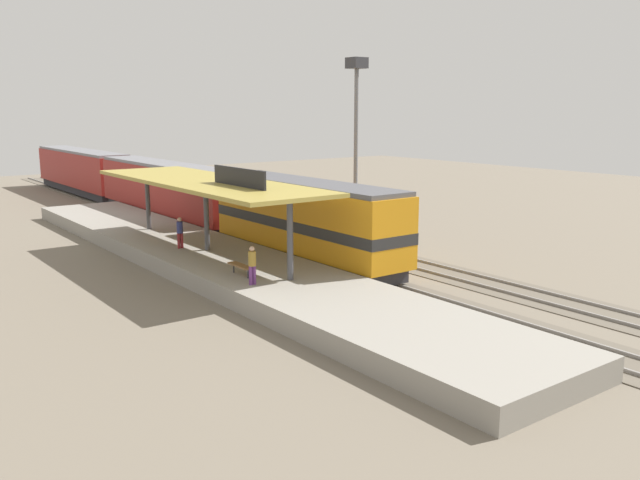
{
  "coord_description": "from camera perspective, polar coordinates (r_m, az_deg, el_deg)",
  "views": [
    {
      "loc": [
        -20.85,
        -32.02,
        8.42
      ],
      "look_at": [
        -1.38,
        -5.9,
        2.0
      ],
      "focal_mm": 37.43,
      "sensor_mm": 36.0,
      "label": 1
    }
  ],
  "objects": [
    {
      "name": "person_waiting",
      "position": [
        37.23,
        -11.89,
        0.75
      ],
      "size": [
        0.34,
        0.34,
        1.71
      ],
      "color": "maroon",
      "rests_on": "platform"
    },
    {
      "name": "station_canopy",
      "position": [
        36.03,
        -9.71,
        4.8
      ],
      "size": [
        5.2,
        18.0,
        4.7
      ],
      "color": "#47474C",
      "rests_on": "platform"
    },
    {
      "name": "person_walking",
      "position": [
        29.01,
        -5.82,
        -1.99
      ],
      "size": [
        0.34,
        0.34,
        1.71
      ],
      "color": "#663375",
      "rests_on": "platform"
    },
    {
      "name": "locomotive",
      "position": [
        36.47,
        -1.27,
        1.66
      ],
      "size": [
        2.93,
        14.43,
        4.44
      ],
      "color": "#28282D",
      "rests_on": "track_near"
    },
    {
      "name": "track_near",
      "position": [
        39.12,
        -3.55,
        -1.25
      ],
      "size": [
        3.2,
        110.0,
        0.16
      ],
      "color": "#5F5649",
      "rests_on": "ground"
    },
    {
      "name": "light_mast",
      "position": [
        44.78,
        3.12,
        11.11
      ],
      "size": [
        1.1,
        1.1,
        11.7
      ],
      "color": "slate",
      "rests_on": "ground"
    },
    {
      "name": "ground_plane",
      "position": [
        40.22,
        -1.17,
        -0.94
      ],
      "size": [
        120.0,
        120.0,
        0.0
      ],
      "primitive_type": "plane",
      "color": "#706656"
    },
    {
      "name": "platform",
      "position": [
        36.78,
        -9.57,
        -1.52
      ],
      "size": [
        6.0,
        44.0,
        0.9
      ],
      "primitive_type": "cube",
      "color": "gray",
      "rests_on": "ground"
    },
    {
      "name": "passenger_carriage_front",
      "position": [
        52.06,
        -12.87,
        4.13
      ],
      "size": [
        2.9,
        20.0,
        4.24
      ],
      "color": "#28282D",
      "rests_on": "track_near"
    },
    {
      "name": "platform_bench",
      "position": [
        30.77,
        -6.8,
        -2.22
      ],
      "size": [
        0.44,
        1.7,
        0.5
      ],
      "color": "#333338",
      "rests_on": "platform"
    },
    {
      "name": "track_far",
      "position": [
        41.75,
        1.74,
        -0.45
      ],
      "size": [
        3.2,
        110.0,
        0.16
      ],
      "color": "#5F5649",
      "rests_on": "ground"
    },
    {
      "name": "passenger_carriage_rear",
      "position": [
        71.49,
        -19.71,
        5.6
      ],
      "size": [
        2.9,
        20.0,
        4.24
      ],
      "color": "#28282D",
      "rests_on": "track_near"
    }
  ]
}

